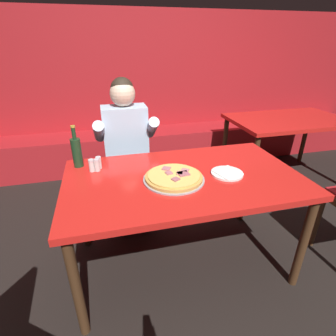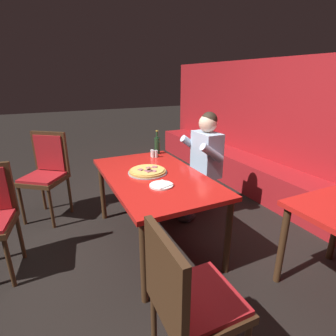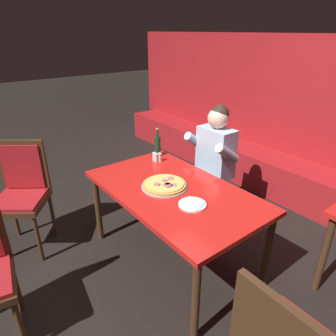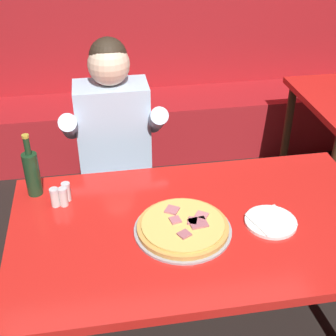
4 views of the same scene
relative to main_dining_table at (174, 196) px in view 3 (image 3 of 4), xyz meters
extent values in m
plane|color=black|center=(0.00, 0.00, -0.67)|extent=(24.00, 24.00, 0.00)
cube|color=#A3191E|center=(0.00, 2.18, 0.28)|extent=(6.80, 0.16, 1.90)
cube|color=#A3191E|center=(0.00, 1.86, -0.44)|extent=(6.46, 0.48, 0.46)
cylinder|color=#422816|center=(-0.70, -0.38, -0.32)|extent=(0.06, 0.06, 0.71)
cylinder|color=#422816|center=(0.70, -0.38, -0.32)|extent=(0.06, 0.06, 0.71)
cylinder|color=#422816|center=(-0.70, 0.38, -0.32)|extent=(0.06, 0.06, 0.71)
cylinder|color=#422816|center=(0.70, 0.38, -0.32)|extent=(0.06, 0.06, 0.71)
cube|color=red|center=(0.00, 0.00, 0.05)|extent=(1.52, 0.88, 0.04)
cylinder|color=#9E9EA3|center=(-0.08, -0.04, 0.08)|extent=(0.39, 0.39, 0.01)
cylinder|color=#C69347|center=(-0.08, -0.04, 0.09)|extent=(0.36, 0.36, 0.02)
cylinder|color=#E5BC5B|center=(-0.08, -0.04, 0.11)|extent=(0.33, 0.33, 0.01)
cube|color=#B76670|center=(-0.04, -0.03, 0.11)|extent=(0.05, 0.05, 0.01)
cube|color=#A85B66|center=(-0.02, -0.05, 0.11)|extent=(0.08, 0.07, 0.01)
cube|color=#B76670|center=(-0.10, 0.05, 0.11)|extent=(0.07, 0.07, 0.01)
cube|color=#C6757A|center=(0.01, -0.01, 0.11)|extent=(0.06, 0.06, 0.01)
cube|color=#A85B66|center=(-0.08, -0.11, 0.11)|extent=(0.06, 0.06, 0.01)
cube|color=#B76670|center=(-0.10, -0.02, 0.11)|extent=(0.05, 0.05, 0.01)
cylinder|color=white|center=(0.28, -0.05, 0.08)|extent=(0.21, 0.21, 0.01)
cube|color=white|center=(0.28, -0.05, 0.09)|extent=(0.19, 0.19, 0.01)
cylinder|color=#19381E|center=(-0.67, 0.32, 0.17)|extent=(0.07, 0.07, 0.20)
cylinder|color=#19381E|center=(-0.67, 0.32, 0.31)|extent=(0.03, 0.03, 0.08)
cylinder|color=#B29933|center=(-0.67, 0.32, 0.36)|extent=(0.03, 0.03, 0.01)
cylinder|color=silver|center=(-0.58, 0.21, 0.11)|extent=(0.04, 0.04, 0.07)
cylinder|color=silver|center=(-0.58, 0.21, 0.09)|extent=(0.03, 0.03, 0.04)
cylinder|color=silver|center=(-0.58, 0.21, 0.15)|extent=(0.04, 0.04, 0.01)
cylinder|color=silver|center=(-0.53, 0.25, 0.11)|extent=(0.04, 0.04, 0.07)
cylinder|color=#516B33|center=(-0.53, 0.25, 0.09)|extent=(0.03, 0.03, 0.04)
cylinder|color=silver|center=(-0.53, 0.25, 0.15)|extent=(0.04, 0.04, 0.01)
cylinder|color=silver|center=(-0.54, 0.21, 0.11)|extent=(0.04, 0.04, 0.07)
cylinder|color=#B23323|center=(-0.54, 0.21, 0.09)|extent=(0.03, 0.03, 0.04)
cylinder|color=silver|center=(-0.54, 0.21, 0.15)|extent=(0.04, 0.04, 0.01)
ellipsoid|color=black|center=(-0.39, 0.49, -0.63)|extent=(0.11, 0.24, 0.09)
ellipsoid|color=black|center=(-0.19, 0.49, -0.63)|extent=(0.11, 0.24, 0.09)
cylinder|color=#282833|center=(-0.39, 0.49, -0.44)|extent=(0.11, 0.11, 0.43)
cylinder|color=#282833|center=(-0.19, 0.49, -0.44)|extent=(0.11, 0.11, 0.43)
cube|color=#282833|center=(-0.29, 0.59, -0.16)|extent=(0.34, 0.40, 0.12)
cube|color=silver|center=(-0.29, 0.79, 0.11)|extent=(0.38, 0.22, 0.52)
cylinder|color=silver|center=(-0.51, 0.71, 0.19)|extent=(0.09, 0.30, 0.25)
cylinder|color=silver|center=(-0.07, 0.71, 0.19)|extent=(0.09, 0.30, 0.25)
sphere|color=beige|center=(-0.29, 0.79, 0.47)|extent=(0.21, 0.21, 0.21)
sphere|color=#2D2319|center=(-0.29, 0.81, 0.51)|extent=(0.19, 0.19, 0.19)
cylinder|color=#422816|center=(-0.73, -0.96, -0.43)|extent=(0.04, 0.04, 0.48)
cylinder|color=#422816|center=(-1.26, -1.03, -0.43)|extent=(0.04, 0.04, 0.48)
cylinder|color=#422816|center=(-1.04, -0.73, -0.43)|extent=(0.04, 0.04, 0.48)
cube|color=#422816|center=(-1.00, -1.00, -0.17)|extent=(0.62, 0.62, 0.05)
cube|color=#A3191E|center=(-1.00, -1.00, -0.13)|extent=(0.57, 0.57, 0.03)
cube|color=#422816|center=(-1.16, -0.87, 0.11)|extent=(0.30, 0.38, 0.51)
cube|color=#A3191E|center=(-1.14, -0.89, 0.11)|extent=(0.24, 0.30, 0.43)
cylinder|color=#422816|center=(0.09, -1.31, -0.44)|extent=(0.04, 0.04, 0.46)
cylinder|color=#422816|center=(-0.28, -1.25, -0.44)|extent=(0.04, 0.04, 0.46)
cylinder|color=#422816|center=(1.11, -0.09, -0.44)|extent=(0.04, 0.04, 0.47)
cube|color=#A3191E|center=(1.29, -0.46, 0.07)|extent=(0.36, 0.03, 0.37)
cylinder|color=#422816|center=(0.98, 0.71, -0.32)|extent=(0.06, 0.06, 0.71)
camera|label=1|loc=(-0.47, -1.44, 0.86)|focal=28.00mm
camera|label=2|loc=(2.21, -0.90, 0.98)|focal=28.00mm
camera|label=3|loc=(1.68, -1.37, 1.27)|focal=32.00mm
camera|label=4|loc=(-0.37, -1.43, 1.27)|focal=50.00mm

